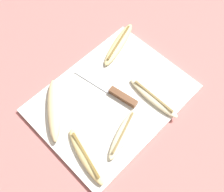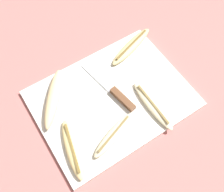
# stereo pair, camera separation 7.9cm
# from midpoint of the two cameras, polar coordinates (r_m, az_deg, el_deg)

# --- Properties ---
(ground_plane) EXTENTS (4.00, 4.00, 0.00)m
(ground_plane) POSITION_cam_midpoint_polar(r_m,az_deg,el_deg) (0.80, -2.78, -0.99)
(ground_plane) COLOR #B76B66
(cutting_board) EXTENTS (0.46, 0.34, 0.01)m
(cutting_board) POSITION_cam_midpoint_polar(r_m,az_deg,el_deg) (0.80, -2.80, -0.80)
(cutting_board) COLOR white
(cutting_board) RESTS_ON ground_plane
(knife) EXTENTS (0.06, 0.23, 0.02)m
(knife) POSITION_cam_midpoint_polar(r_m,az_deg,el_deg) (0.79, -1.79, 0.33)
(knife) COLOR brown
(knife) RESTS_ON cutting_board
(banana_golden_short) EXTENTS (0.08, 0.18, 0.02)m
(banana_golden_short) POSITION_cam_midpoint_polar(r_m,az_deg,el_deg) (0.73, -8.85, -13.04)
(banana_golden_short) COLOR #EDD689
(banana_golden_short) RESTS_ON cutting_board
(banana_pale_long) EXTENTS (0.04, 0.18, 0.02)m
(banana_pale_long) POSITION_cam_midpoint_polar(r_m,az_deg,el_deg) (0.79, 6.19, -0.58)
(banana_pale_long) COLOR beige
(banana_pale_long) RESTS_ON cutting_board
(banana_bright_far) EXTENTS (0.17, 0.09, 0.02)m
(banana_bright_far) POSITION_cam_midpoint_polar(r_m,az_deg,el_deg) (0.74, -0.64, -8.48)
(banana_bright_far) COLOR beige
(banana_bright_far) RESTS_ON cutting_board
(banana_ripe_center) EXTENTS (0.15, 0.18, 0.03)m
(banana_ripe_center) POSITION_cam_midpoint_polar(r_m,az_deg,el_deg) (0.79, -15.31, -3.12)
(banana_ripe_center) COLOR beige
(banana_ripe_center) RESTS_ON cutting_board
(banana_spotted_left) EXTENTS (0.20, 0.10, 0.02)m
(banana_spotted_left) POSITION_cam_midpoint_polar(r_m,az_deg,el_deg) (0.89, -1.07, 11.06)
(banana_spotted_left) COLOR #DBC684
(banana_spotted_left) RESTS_ON cutting_board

